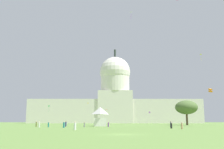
% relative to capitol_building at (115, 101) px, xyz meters
% --- Properties ---
extents(ground_plane, '(800.00, 800.00, 0.00)m').
position_rel_capitol_building_xyz_m(ground_plane, '(-2.64, -190.95, -18.84)').
color(ground_plane, olive).
extents(capitol_building, '(144.80, 26.54, 64.42)m').
position_rel_capitol_building_xyz_m(capitol_building, '(0.00, 0.00, 0.00)').
color(capitol_building, silver).
rests_on(capitol_building, ground_plane).
extents(event_tent, '(4.81, 7.38, 6.63)m').
position_rel_capitol_building_xyz_m(event_tent, '(-7.57, -132.53, -15.46)').
color(event_tent, white).
rests_on(event_tent, ground_plane).
extents(tree_east_far, '(13.20, 12.75, 10.93)m').
position_rel_capitol_building_xyz_m(tree_east_far, '(30.06, -108.56, -11.04)').
color(tree_east_far, brown).
rests_on(tree_east_far, ground_plane).
extents(person_denim_mid_right, '(0.55, 0.55, 1.76)m').
position_rel_capitol_building_xyz_m(person_denim_mid_right, '(13.84, -148.29, -18.03)').
color(person_denim_mid_right, '#3D5684').
rests_on(person_denim_mid_right, ground_plane).
extents(person_tan_front_center, '(0.57, 0.57, 1.51)m').
position_rel_capitol_building_xyz_m(person_tan_front_center, '(12.01, -167.30, -18.16)').
color(person_tan_front_center, tan).
rests_on(person_tan_front_center, ground_plane).
extents(person_white_lawn_far_right, '(0.46, 0.46, 1.66)m').
position_rel_capitol_building_xyz_m(person_white_lawn_far_right, '(-23.94, -151.29, -18.06)').
color(person_white_lawn_far_right, silver).
rests_on(person_white_lawn_far_right, ground_plane).
extents(person_black_back_center, '(0.52, 0.52, 1.46)m').
position_rel_capitol_building_xyz_m(person_black_back_center, '(10.77, -162.36, -18.18)').
color(person_black_back_center, black).
rests_on(person_black_back_center, ground_plane).
extents(person_navy_back_right, '(0.57, 0.57, 1.72)m').
position_rel_capitol_building_xyz_m(person_navy_back_right, '(-18.33, -140.10, -18.05)').
color(person_navy_back_right, navy).
rests_on(person_navy_back_right, ground_plane).
extents(person_white_aisle_center, '(0.65, 0.65, 1.66)m').
position_rel_capitol_building_xyz_m(person_white_aisle_center, '(-11.01, -172.94, -18.09)').
color(person_white_aisle_center, silver).
rests_on(person_white_aisle_center, ground_plane).
extents(person_purple_mid_left, '(0.47, 0.47, 1.50)m').
position_rel_capitol_building_xyz_m(person_purple_mid_left, '(-4.54, -144.32, -18.16)').
color(person_purple_mid_left, '#703D93').
rests_on(person_purple_mid_left, ground_plane).
extents(person_teal_front_left, '(0.48, 0.48, 1.55)m').
position_rel_capitol_building_xyz_m(person_teal_front_left, '(-22.14, -147.98, -18.13)').
color(person_teal_front_left, '#1E757A').
rests_on(person_teal_front_left, ground_plane).
extents(person_grey_deep_crowd, '(0.44, 0.44, 1.53)m').
position_rel_capitol_building_xyz_m(person_grey_deep_crowd, '(-11.35, -150.36, -18.13)').
color(person_grey_deep_crowd, gray).
rests_on(person_grey_deep_crowd, ground_plane).
extents(person_olive_edge_west, '(0.48, 0.48, 1.68)m').
position_rel_capitol_building_xyz_m(person_olive_edge_west, '(-26.75, -144.14, -18.07)').
color(person_olive_edge_west, olive).
rests_on(person_olive_edge_west, ground_plane).
extents(person_teal_near_tree_east, '(0.48, 0.48, 1.65)m').
position_rel_capitol_building_xyz_m(person_teal_near_tree_east, '(-16.19, -156.00, -18.09)').
color(person_teal_near_tree_east, '#1E757A').
rests_on(person_teal_near_tree_east, ground_plane).
extents(kite_gold_low, '(0.99, 0.95, 0.91)m').
position_rel_capitol_building_xyz_m(kite_gold_low, '(-21.34, -23.11, -3.38)').
color(kite_gold_low, gold).
extents(kite_violet_low, '(1.17, 1.14, 1.13)m').
position_rel_capitol_building_xyz_m(kite_violet_low, '(26.06, -22.22, -10.46)').
color(kite_violet_low, purple).
extents(kite_green_low, '(0.76, 0.80, 4.35)m').
position_rel_capitol_building_xyz_m(kite_green_low, '(-42.20, -62.04, -8.36)').
color(kite_green_low, green).
extents(kite_lime_low, '(0.86, 1.23, 3.28)m').
position_rel_capitol_building_xyz_m(kite_lime_low, '(15.29, -26.86, -10.62)').
color(kite_lime_low, '#8CD133').
extents(kite_orange_low, '(1.08, 1.13, 1.24)m').
position_rel_capitol_building_xyz_m(kite_orange_low, '(26.14, -148.30, -8.00)').
color(kite_orange_low, orange).
extents(kite_red_low, '(1.48, 1.45, 0.17)m').
position_rel_capitol_building_xyz_m(kite_red_low, '(-6.83, -70.92, -10.70)').
color(kite_red_low, red).
extents(kite_yellow_mid, '(0.78, 1.31, 1.99)m').
position_rel_capitol_building_xyz_m(kite_yellow_mid, '(29.79, -132.49, 6.67)').
color(kite_yellow_mid, yellow).
extents(kite_white_high, '(1.48, 0.80, 2.76)m').
position_rel_capitol_building_xyz_m(kite_white_high, '(4.54, -123.92, 26.92)').
color(kite_white_high, white).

